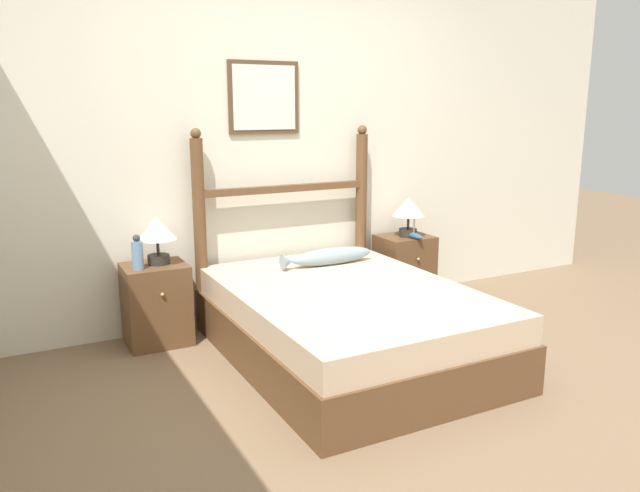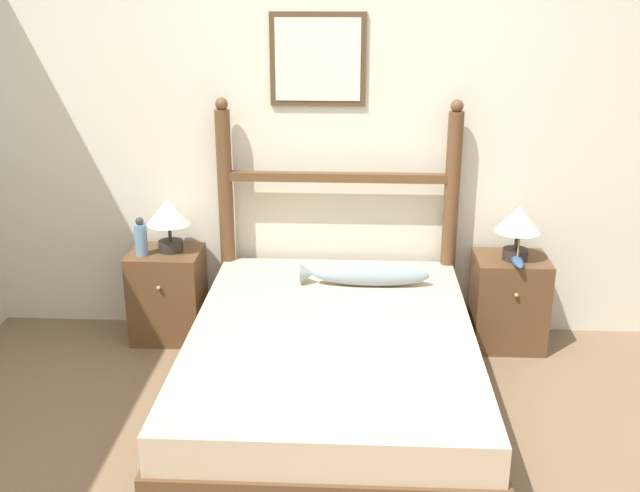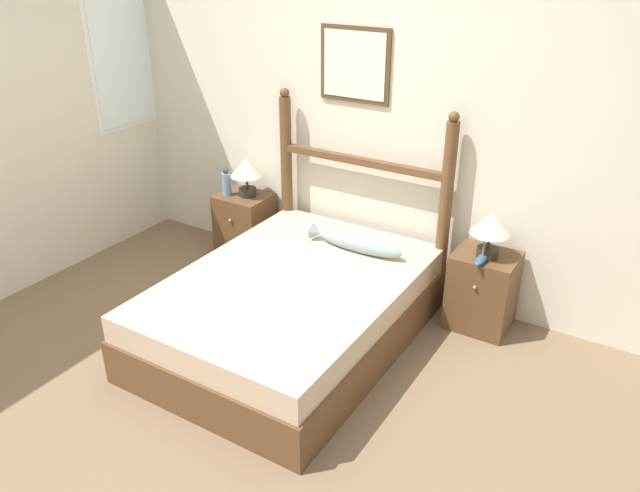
% 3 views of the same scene
% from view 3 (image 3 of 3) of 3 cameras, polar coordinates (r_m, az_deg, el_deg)
% --- Properties ---
extents(ground_plane, '(16.00, 16.00, 0.00)m').
position_cam_3_polar(ground_plane, '(3.76, -8.61, -13.49)').
color(ground_plane, '#7A6047').
extents(wall_back, '(6.40, 0.08, 2.55)m').
position_cam_3_polar(wall_back, '(4.47, 4.72, 11.90)').
color(wall_back, beige).
rests_on(wall_back, ground_plane).
extents(bed, '(1.38, 1.91, 0.46)m').
position_cam_3_polar(bed, '(4.06, -2.64, -5.81)').
color(bed, brown).
rests_on(bed, ground_plane).
extents(headboard, '(1.38, 0.09, 1.41)m').
position_cam_3_polar(headboard, '(4.53, 3.72, 5.00)').
color(headboard, brown).
rests_on(headboard, ground_plane).
extents(nightstand_left, '(0.41, 0.37, 0.54)m').
position_cam_3_polar(nightstand_left, '(5.14, -6.84, 1.84)').
color(nightstand_left, brown).
rests_on(nightstand_left, ground_plane).
extents(nightstand_right, '(0.41, 0.37, 0.54)m').
position_cam_3_polar(nightstand_right, '(4.31, 14.59, -3.98)').
color(nightstand_right, brown).
rests_on(nightstand_right, ground_plane).
extents(table_lamp_left, '(0.25, 0.25, 0.31)m').
position_cam_3_polar(table_lamp_left, '(4.95, -6.74, 6.92)').
color(table_lamp_left, '#2D2823').
rests_on(table_lamp_left, nightstand_left).
extents(table_lamp_right, '(0.25, 0.25, 0.31)m').
position_cam_3_polar(table_lamp_right, '(4.07, 15.35, 1.73)').
color(table_lamp_right, '#2D2823').
rests_on(table_lamp_right, nightstand_right).
extents(bottle, '(0.07, 0.07, 0.23)m').
position_cam_3_polar(bottle, '(5.02, -8.55, 5.72)').
color(bottle, '#668CB2').
rests_on(bottle, nightstand_left).
extents(model_boat, '(0.06, 0.22, 0.17)m').
position_cam_3_polar(model_boat, '(4.08, 14.60, -1.10)').
color(model_boat, '#335684').
rests_on(model_boat, nightstand_right).
extents(fish_pillow, '(0.70, 0.12, 0.12)m').
position_cam_3_polar(fish_pillow, '(4.26, 3.31, 0.30)').
color(fish_pillow, '#8499A3').
rests_on(fish_pillow, bed).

